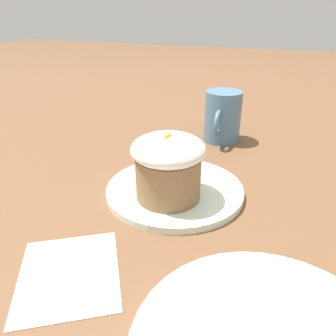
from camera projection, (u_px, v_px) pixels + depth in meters
name	position (u px, v px, depth m)	size (l,w,h in m)	color
ground_plane	(175.00, 193.00, 0.52)	(4.00, 4.00, 0.00)	brown
dessert_plate	(175.00, 190.00, 0.52)	(0.22, 0.22, 0.01)	silver
carrot_cake	(168.00, 165.00, 0.47)	(0.11, 0.11, 0.10)	olive
spoon	(170.00, 181.00, 0.53)	(0.13, 0.03, 0.01)	silver
coffee_cup	(222.00, 117.00, 0.70)	(0.11, 0.08, 0.11)	teal
paper_napkin	(69.00, 273.00, 0.36)	(0.17, 0.16, 0.00)	white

